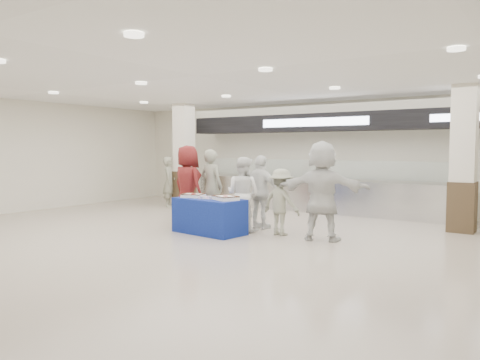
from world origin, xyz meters
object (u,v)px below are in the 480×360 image
Objects in this scene: sheet_cake_right at (225,198)px; soldier_a at (211,186)px; cupcake_tray at (208,198)px; civilian_maroon at (188,185)px; soldier_bg at (169,182)px; chef_short at (261,192)px; soldier_b at (281,202)px; civilian_white at (322,191)px; chef_tall at (243,194)px; display_table at (209,216)px; sheet_cake_left at (193,195)px.

soldier_a reaches higher than sheet_cake_right.
cupcake_tray is at bearing -176.64° from sheet_cake_right.
soldier_bg is at bearing -26.46° from civilian_maroon.
soldier_bg is at bearing -17.31° from chef_short.
civilian_white reaches higher than soldier_b.
cupcake_tray is 0.24× the size of chef_tall.
chef_tall is at bearing 164.96° from soldier_a.
sheet_cake_right is (0.44, -0.02, 0.43)m from display_table.
civilian_white is at bearing -166.95° from civilian_maroon.
sheet_cake_right is 2.00m from civilian_white.
sheet_cake_left is 1.34× the size of cupcake_tray.
sheet_cake_left is at bearing 172.81° from cupcake_tray.
soldier_bg is (-3.81, 2.86, 0.40)m from display_table.
civilian_maroon is 1.16× the size of chef_tall.
display_table is at bearing 131.15° from soldier_a.
sheet_cake_left is at bearing 29.65° from soldier_b.
civilian_maroon reaches higher than chef_short.
cupcake_tray is 1.56m from soldier_b.
civilian_maroon reaches higher than soldier_b.
sheet_cake_left is 0.28× the size of civilian_maroon.
soldier_a is at bearing -23.33° from civilian_white.
civilian_white reaches higher than chef_tall.
civilian_maroon reaches higher than sheet_cake_left.
display_table is 1.47m from civilian_maroon.
civilian_white is (2.32, 0.65, 0.61)m from display_table.
sheet_cake_right is 0.45× the size of soldier_b.
civilian_white is at bearing 168.43° from chef_short.
display_table is 2.90× the size of sheet_cake_left.
civilian_maroon is 2.56m from soldier_b.
sheet_cake_right is at bearing 3.36° from cupcake_tray.
soldier_b is (1.38, 0.69, 0.33)m from display_table.
soldier_bg reaches higher than soldier_b.
soldier_bg is (-3.36, 2.84, -0.02)m from sheet_cake_left.
display_table is at bearing 163.76° from civilian_maroon.
civilian_white is at bearing 16.60° from cupcake_tray.
civilian_white is at bearing -172.79° from soldier_b.
soldier_a reaches higher than sheet_cake_left.
soldier_b is (0.93, 0.70, -0.10)m from sheet_cake_right.
chef_short is (0.61, 1.13, 0.46)m from display_table.
soldier_bg is (-2.64, 2.19, -0.17)m from civilian_maroon.
sheet_cake_left is at bearing 112.75° from soldier_a.
soldier_a reaches higher than display_table.
civilian_maroon is 1.05× the size of soldier_a.
soldier_b is 5.62m from soldier_bg.
soldier_a is 2.21m from soldier_b.
sheet_cake_left is 0.34× the size of soldier_bg.
chef_short is at bearing 46.30° from sheet_cake_left.
soldier_b reaches higher than sheet_cake_right.
soldier_b reaches higher than sheet_cake_left.
cupcake_tray is at bearing 37.44° from soldier_b.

